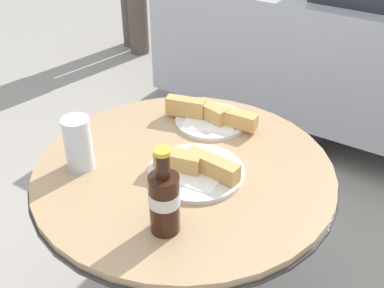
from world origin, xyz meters
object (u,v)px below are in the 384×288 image
object	(u,v)px
lunch_plate_near	(210,116)
lunch_plate_far	(196,168)
drinking_glass	(79,145)
bistro_table	(184,212)
cola_bottle_left	(164,200)

from	to	relation	value
lunch_plate_near	lunch_plate_far	distance (m)	0.26
drinking_glass	lunch_plate_far	world-z (taller)	drinking_glass
bistro_table	lunch_plate_near	size ratio (longest dim) A/B	2.82
bistro_table	drinking_glass	distance (m)	0.35
bistro_table	cola_bottle_left	xyz separation A→B (m)	(0.09, -0.22, 0.24)
drinking_glass	lunch_plate_near	bearing A→B (deg)	65.29
bistro_table	cola_bottle_left	world-z (taller)	cola_bottle_left
cola_bottle_left	lunch_plate_near	bearing A→B (deg)	108.70
lunch_plate_near	cola_bottle_left	bearing A→B (deg)	-71.30
drinking_glass	lunch_plate_near	world-z (taller)	drinking_glass
bistro_table	lunch_plate_far	bearing A→B (deg)	-14.15
bistro_table	cola_bottle_left	bearing A→B (deg)	-66.51
bistro_table	drinking_glass	world-z (taller)	drinking_glass
bistro_table	cola_bottle_left	size ratio (longest dim) A/B	3.79
cola_bottle_left	lunch_plate_near	xyz separation A→B (m)	(-0.15, 0.45, -0.06)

